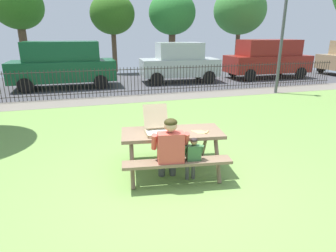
% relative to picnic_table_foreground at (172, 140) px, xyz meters
% --- Properties ---
extents(ground, '(28.00, 11.60, 0.02)m').
position_rel_picnic_table_foreground_xyz_m(ground, '(-0.09, 1.15, -0.61)').
color(ground, '#6F9648').
extents(cobblestone_walkway, '(28.00, 1.40, 0.01)m').
position_rel_picnic_table_foreground_xyz_m(cobblestone_walkway, '(-0.09, 6.25, -0.60)').
color(cobblestone_walkway, slate).
extents(street_asphalt, '(28.00, 6.75, 0.01)m').
position_rel_picnic_table_foreground_xyz_m(street_asphalt, '(-0.09, 10.33, -0.60)').
color(street_asphalt, '#424247').
extents(picnic_table_foreground, '(2.00, 1.72, 0.79)m').
position_rel_picnic_table_foreground_xyz_m(picnic_table_foreground, '(0.00, 0.00, 0.00)').
color(picnic_table_foreground, '#7C634C').
rests_on(picnic_table_foreground, ground).
extents(pizza_box_open, '(0.47, 0.57, 0.46)m').
position_rel_picnic_table_foreground_xyz_m(pizza_box_open, '(-0.26, 0.05, 0.28)').
color(pizza_box_open, tan).
rests_on(pizza_box_open, picnic_table_foreground).
extents(pizza_slice_on_table, '(0.30, 0.28, 0.02)m').
position_rel_picnic_table_foreground_xyz_m(pizza_slice_on_table, '(0.49, -0.17, 0.18)').
color(pizza_slice_on_table, '#EBD066').
rests_on(pizza_slice_on_table, picnic_table_foreground).
extents(adult_at_table, '(0.63, 0.63, 1.19)m').
position_rel_picnic_table_foreground_xyz_m(adult_at_table, '(-0.19, -0.48, 0.06)').
color(adult_at_table, '#444444').
rests_on(adult_at_table, ground).
extents(child_at_table, '(0.35, 0.34, 0.85)m').
position_rel_picnic_table_foreground_xyz_m(child_at_table, '(0.19, -0.56, -0.08)').
color(child_at_table, '#484848').
rests_on(child_at_table, ground).
extents(iron_fence_streetside, '(20.85, 0.03, 1.13)m').
position_rel_picnic_table_foreground_xyz_m(iron_fence_streetside, '(-0.09, 6.95, -0.02)').
color(iron_fence_streetside, '#2D2823').
rests_on(iron_fence_streetside, ground).
extents(lamp_post_walkway, '(0.28, 0.28, 4.68)m').
position_rel_picnic_table_foreground_xyz_m(lamp_post_walkway, '(6.39, 5.68, 2.21)').
color(lamp_post_walkway, '#4C4C51').
rests_on(lamp_post_walkway, ground).
extents(parked_car_center, '(4.62, 1.99, 2.08)m').
position_rel_picnic_table_foreground_xyz_m(parked_car_center, '(-2.28, 9.49, 0.50)').
color(parked_car_center, '#13502C').
rests_on(parked_car_center, ground).
extents(parked_car_right, '(3.99, 2.01, 1.98)m').
position_rel_picnic_table_foreground_xyz_m(parked_car_right, '(3.31, 9.49, 0.41)').
color(parked_car_right, '#B1BBB7').
rests_on(parked_car_right, ground).
extents(parked_car_far_right, '(4.62, 2.00, 2.08)m').
position_rel_picnic_table_foreground_xyz_m(parked_car_far_right, '(8.50, 9.49, 0.50)').
color(parked_car_far_right, maroon).
rests_on(parked_car_far_right, ground).
extents(far_tree_midleft, '(2.80, 2.80, 5.12)m').
position_rel_picnic_table_foreground_xyz_m(far_tree_midleft, '(-4.64, 14.55, 3.20)').
color(far_tree_midleft, brown).
rests_on(far_tree_midleft, ground).
extents(far_tree_center, '(2.74, 2.74, 4.78)m').
position_rel_picnic_table_foreground_xyz_m(far_tree_center, '(0.62, 14.55, 2.92)').
color(far_tree_center, brown).
rests_on(far_tree_center, ground).
extents(far_tree_midright, '(3.05, 3.05, 5.04)m').
position_rel_picnic_table_foreground_xyz_m(far_tree_midright, '(4.48, 14.55, 3.02)').
color(far_tree_midright, brown).
rests_on(far_tree_midright, ground).
extents(far_tree_right, '(3.62, 3.62, 5.55)m').
position_rel_picnic_table_foreground_xyz_m(far_tree_right, '(9.40, 14.55, 3.31)').
color(far_tree_right, brown).
rests_on(far_tree_right, ground).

